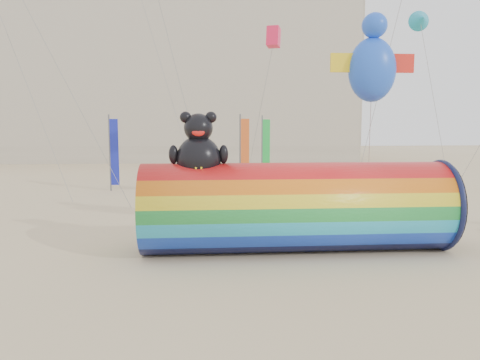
{
  "coord_description": "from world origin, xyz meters",
  "views": [
    {
      "loc": [
        -0.92,
        -16.44,
        4.56
      ],
      "look_at": [
        0.5,
        1.5,
        2.4
      ],
      "focal_mm": 35.0,
      "sensor_mm": 36.0,
      "label": 1
    }
  ],
  "objects": [
    {
      "name": "ground",
      "position": [
        0.0,
        0.0,
        0.0
      ],
      "size": [
        160.0,
        160.0,
        0.0
      ],
      "primitive_type": "plane",
      "color": "#CCB58C",
      "rests_on": "ground"
    },
    {
      "name": "hotel_building",
      "position": [
        -12.0,
        45.95,
        10.31
      ],
      "size": [
        60.4,
        15.4,
        20.6
      ],
      "color": "#B7AD99",
      "rests_on": "ground"
    },
    {
      "name": "windsock_assembly",
      "position": [
        2.38,
        -0.1,
        1.68
      ],
      "size": [
        11.0,
        3.35,
        5.07
      ],
      "color": "red",
      "rests_on": "ground"
    },
    {
      "name": "festival_banners",
      "position": [
        -0.52,
        16.12,
        2.64
      ],
      "size": [
        11.4,
        4.67,
        5.2
      ],
      "color": "#59595E",
      "rests_on": "ground"
    }
  ]
}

